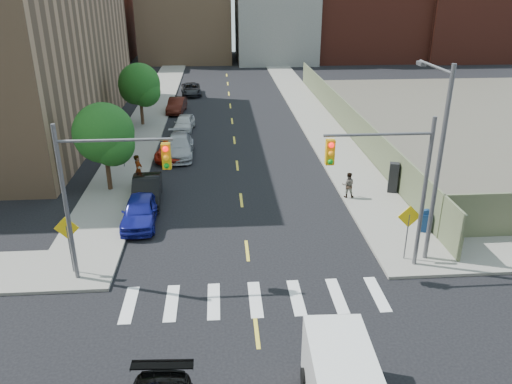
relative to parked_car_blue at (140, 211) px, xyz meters
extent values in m
plane|color=black|center=(5.50, -11.37, -0.75)|extent=(160.00, 160.00, 0.00)
cube|color=gray|center=(-2.25, 30.13, -0.67)|extent=(3.50, 73.00, 0.15)
cube|color=gray|center=(13.25, 30.13, -0.67)|extent=(3.50, 73.00, 0.15)
cube|color=#5C6043|center=(15.10, 16.63, 0.50)|extent=(0.12, 44.00, 2.50)
cube|color=#592319|center=(-16.50, 58.63, 5.25)|extent=(14.00, 18.00, 12.00)
cube|color=#8C6B4C|center=(-0.50, 60.63, 6.75)|extent=(14.00, 16.00, 15.00)
cube|color=gray|center=(13.50, 58.63, 4.25)|extent=(12.00, 16.00, 10.00)
cube|color=#592319|center=(27.50, 60.63, 7.25)|extent=(18.00, 18.00, 16.00)
cube|color=#592319|center=(43.50, 58.63, 8.25)|extent=(14.00, 16.00, 18.00)
cylinder|color=#59595E|center=(-2.00, -5.37, 2.75)|extent=(0.18, 0.18, 7.00)
cylinder|color=#59595E|center=(0.25, -5.37, 5.55)|extent=(4.50, 0.12, 0.12)
cube|color=#E5A50C|center=(2.20, -5.37, 4.85)|extent=(0.35, 0.30, 1.05)
cylinder|color=#59595E|center=(13.00, -5.37, 2.75)|extent=(0.18, 0.18, 7.00)
cylinder|color=#59595E|center=(10.75, -5.37, 5.55)|extent=(4.50, 0.12, 0.12)
cube|color=#E5A50C|center=(8.80, -5.37, 4.85)|extent=(0.35, 0.30, 1.05)
cylinder|color=#59595E|center=(13.70, -4.87, 3.75)|extent=(0.20, 0.20, 9.00)
cylinder|color=#59595E|center=(13.70, -3.17, 7.85)|extent=(0.12, 3.50, 0.12)
cube|color=#59595E|center=(13.70, -1.57, 7.75)|extent=(0.25, 0.60, 0.18)
cylinder|color=#59595E|center=(-2.30, -4.87, 0.45)|extent=(0.06, 0.06, 2.40)
cube|color=yellow|center=(-2.30, -4.87, 1.55)|extent=(1.06, 0.04, 1.06)
cylinder|color=#59595E|center=(12.70, -4.87, 0.45)|extent=(0.06, 0.06, 2.40)
cube|color=yellow|center=(12.70, -4.87, 1.55)|extent=(1.06, 0.04, 1.06)
cylinder|color=#59595E|center=(-2.30, 8.63, 0.45)|extent=(0.06, 0.06, 2.40)
cube|color=yellow|center=(-2.30, 8.63, 1.55)|extent=(1.06, 0.04, 1.06)
cylinder|color=#332114|center=(-2.50, 4.63, 0.57)|extent=(0.28, 0.28, 2.64)
sphere|color=#134515|center=(-2.50, 4.63, 2.97)|extent=(3.60, 3.60, 3.60)
sphere|color=#134515|center=(-2.00, 4.33, 2.37)|extent=(2.64, 2.64, 2.64)
sphere|color=#134515|center=(-2.90, 5.03, 2.55)|extent=(2.88, 2.88, 2.88)
cylinder|color=#332114|center=(-2.50, 19.63, 0.57)|extent=(0.28, 0.28, 2.64)
sphere|color=#134515|center=(-2.50, 19.63, 2.97)|extent=(3.60, 3.60, 3.60)
sphere|color=#134515|center=(-2.00, 19.33, 2.37)|extent=(2.64, 2.64, 2.64)
sphere|color=#134515|center=(-2.90, 20.03, 2.55)|extent=(2.88, 2.88, 2.88)
imported|color=navy|center=(0.00, 0.00, 0.00)|extent=(1.81, 4.40, 1.50)
imported|color=black|center=(0.00, 2.78, 0.00)|extent=(1.84, 4.60, 1.49)
imported|color=#A72010|center=(0.89, 10.67, -0.12)|extent=(2.53, 4.71, 1.26)
imported|color=#9EA0A5|center=(1.30, 11.01, 0.00)|extent=(2.19, 5.17, 1.49)
imported|color=silver|center=(1.30, 17.87, -0.08)|extent=(1.88, 4.02, 1.33)
imported|color=#38110B|center=(0.20, 24.27, -0.04)|extent=(1.85, 4.40, 1.41)
imported|color=black|center=(1.24, 32.32, -0.10)|extent=(2.55, 4.81, 1.29)
cube|color=black|center=(7.75, -12.00, 0.69)|extent=(1.75, 1.17, 0.83)
cylinder|color=black|center=(6.86, -12.25, -0.42)|extent=(0.28, 0.71, 0.70)
cylinder|color=black|center=(8.62, -12.31, -0.42)|extent=(0.28, 0.71, 0.70)
cube|color=navy|center=(14.70, -2.29, -0.12)|extent=(0.58, 0.50, 0.95)
cylinder|color=navy|center=(14.70, -2.29, 0.38)|extent=(0.53, 0.35, 0.49)
cube|color=black|center=(14.70, 2.88, 0.33)|extent=(0.66, 0.59, 1.85)
imported|color=gray|center=(-0.80, 5.30, 0.36)|extent=(0.57, 0.77, 1.92)
imported|color=gray|center=(11.80, 2.30, 0.17)|extent=(0.84, 0.71, 1.54)
camera|label=1|loc=(4.36, -24.37, 11.32)|focal=35.00mm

